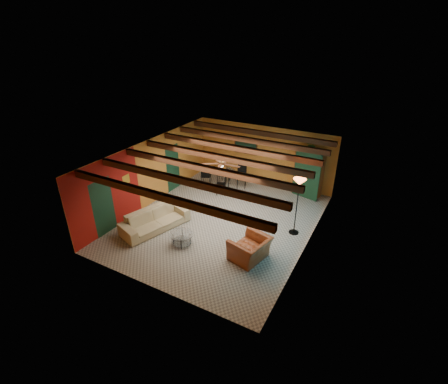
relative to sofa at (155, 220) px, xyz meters
The scene contains 11 objects.
room 3.22m from the sofa, 41.74° to the left, with size 6.52×8.01×2.71m.
sofa is the anchor object (origin of this frame).
armchair 3.74m from the sofa, ahead, with size 1.16×1.02×0.76m, color maroon.
coffee_table 1.46m from the sofa, 13.88° to the right, with size 0.80×0.80×0.41m, color silver, non-canonical shape.
dining_table 4.32m from the sofa, 83.32° to the left, with size 2.07×2.07×1.07m, color white, non-canonical shape.
armoire 6.70m from the sofa, 52.23° to the left, with size 1.15×0.56×2.01m, color brown.
floor_lamp 5.05m from the sofa, 25.14° to the left, with size 0.44×0.44×2.13m, color black, non-canonical shape.
ceiling_fan 3.16m from the sofa, 39.81° to the left, with size 1.50×1.50×0.44m, color #472614, non-canonical shape.
painting 5.76m from the sofa, 79.93° to the left, with size 1.05×0.03×0.65m, color black.
potted_plant 6.93m from the sofa, 52.23° to the left, with size 0.46×0.40×0.51m, color #26661E.
vase 4.39m from the sofa, 83.32° to the left, with size 0.20×0.20×0.21m, color orange.
Camera 1 is at (5.08, -9.16, 6.58)m, focal length 26.03 mm.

